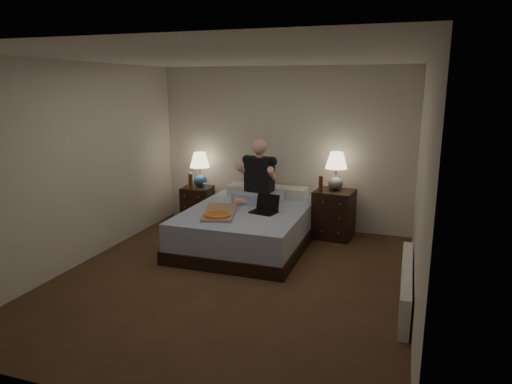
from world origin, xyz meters
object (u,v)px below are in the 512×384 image
(nightstand_left, at_px, (198,205))
(water_bottle, at_px, (190,180))
(pizza_box, at_px, (218,215))
(beer_bottle_right, at_px, (321,184))
(nightstand_right, at_px, (334,214))
(bed, at_px, (248,227))
(person, at_px, (258,172))
(laptop, at_px, (263,204))
(soda_can, at_px, (205,186))
(lamp_right, at_px, (336,171))
(radiator, at_px, (406,285))
(beer_bottle_left, at_px, (191,181))
(lamp_left, at_px, (200,170))

(nightstand_left, height_order, water_bottle, water_bottle)
(water_bottle, bearing_deg, pizza_box, -50.77)
(nightstand_left, height_order, beer_bottle_right, beer_bottle_right)
(nightstand_right, bearing_deg, pizza_box, -128.49)
(bed, xyz_separation_m, person, (0.03, 0.35, 0.73))
(person, bearing_deg, laptop, -58.85)
(bed, bearing_deg, soda_can, 146.64)
(lamp_right, height_order, radiator, lamp_right)
(nightstand_left, bearing_deg, person, -24.21)
(nightstand_left, xyz_separation_m, water_bottle, (-0.07, -0.09, 0.43))
(nightstand_left, distance_m, soda_can, 0.42)
(soda_can, xyz_separation_m, radiator, (3.09, -1.79, -0.45))
(laptop, bearing_deg, water_bottle, 165.85)
(beer_bottle_right, relative_size, person, 0.25)
(laptop, relative_size, pizza_box, 0.45)
(soda_can, height_order, beer_bottle_left, beer_bottle_left)
(bed, height_order, beer_bottle_left, beer_bottle_left)
(laptop, bearing_deg, radiator, -14.96)
(beer_bottle_left, xyz_separation_m, person, (1.22, -0.26, 0.28))
(radiator, bearing_deg, beer_bottle_right, 125.54)
(bed, xyz_separation_m, soda_can, (-0.94, 0.63, 0.39))
(soda_can, relative_size, beer_bottle_right, 0.43)
(person, height_order, laptop, person)
(lamp_left, xyz_separation_m, beer_bottle_right, (2.02, -0.24, -0.05))
(bed, xyz_separation_m, lamp_right, (1.09, 0.78, 0.73))
(lamp_right, bearing_deg, pizza_box, -133.87)
(lamp_right, height_order, beer_bottle_right, lamp_right)
(soda_can, height_order, beer_bottle_right, beer_bottle_right)
(nightstand_left, distance_m, lamp_right, 2.34)
(beer_bottle_left, height_order, person, person)
(nightstand_left, distance_m, person, 1.42)
(lamp_right, distance_m, soda_can, 2.07)
(lamp_left, xyz_separation_m, soda_can, (0.17, -0.18, -0.23))
(bed, height_order, laptop, laptop)
(lamp_left, relative_size, lamp_right, 1.00)
(soda_can, xyz_separation_m, laptop, (1.21, -0.77, -0.00))
(lamp_left, bearing_deg, soda_can, -46.66)
(nightstand_right, xyz_separation_m, beer_bottle_right, (-0.18, -0.15, 0.47))
(water_bottle, distance_m, person, 1.31)
(beer_bottle_right, bearing_deg, person, -166.37)
(lamp_left, height_order, soda_can, lamp_left)
(lamp_right, bearing_deg, beer_bottle_left, -175.90)
(beer_bottle_left, height_order, laptop, beer_bottle_left)
(nightstand_left, distance_m, laptop, 1.70)
(bed, relative_size, nightstand_left, 3.52)
(bed, height_order, nightstand_left, nightstand_left)
(soda_can, relative_size, laptop, 0.29)
(nightstand_right, xyz_separation_m, pizza_box, (-1.31, -1.29, 0.21))
(water_bottle, bearing_deg, bed, -28.08)
(bed, height_order, radiator, bed)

